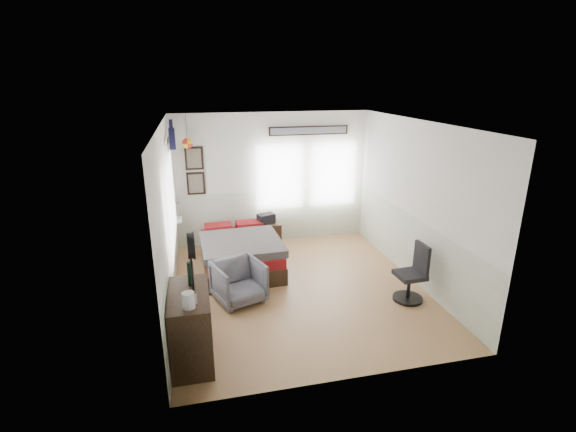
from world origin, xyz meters
name	(u,v)px	position (x,y,z in m)	size (l,w,h in m)	color
ground_plane	(299,289)	(0.00, 0.00, -0.01)	(4.00, 4.50, 0.01)	#A77C4D
room_shell	(292,192)	(-0.08, 0.19, 1.61)	(4.02, 4.52, 2.71)	silver
wall_decor	(218,147)	(-1.10, 1.96, 2.10)	(3.55, 1.32, 1.44)	black
bed	(240,252)	(-0.85, 1.05, 0.29)	(1.42, 1.93, 0.60)	black
dresser	(191,326)	(-1.74, -1.44, 0.45)	(0.48, 1.00, 0.90)	black
armchair	(239,282)	(-1.01, -0.17, 0.33)	(0.70, 0.72, 0.65)	slate
nightstand	(266,235)	(-0.22, 1.86, 0.27)	(0.53, 0.43, 0.53)	black
task_chair	(413,278)	(1.63, -0.73, 0.38)	(0.46, 0.46, 0.93)	black
kettle	(189,300)	(-1.73, -1.78, 0.99)	(0.16, 0.14, 0.19)	silver
bottle	(191,274)	(-1.70, -1.24, 1.05)	(0.08, 0.08, 0.31)	black
stand_fan	(191,247)	(-1.66, -1.49, 1.51)	(0.09, 0.32, 0.78)	black
black_bag	(266,219)	(-0.22, 1.86, 0.63)	(0.33, 0.21, 0.19)	black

